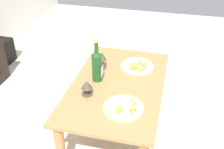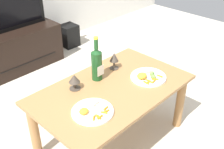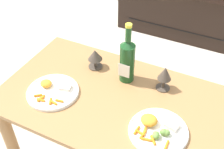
{
  "view_description": "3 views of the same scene",
  "coord_description": "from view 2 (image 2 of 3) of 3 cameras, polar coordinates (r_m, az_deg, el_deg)",
  "views": [
    {
      "loc": [
        -1.74,
        -0.39,
        1.71
      ],
      "look_at": [
        -0.02,
        0.04,
        0.6
      ],
      "focal_mm": 43.99,
      "sensor_mm": 36.0,
      "label": 1
    },
    {
      "loc": [
        -1.22,
        -1.17,
        1.65
      ],
      "look_at": [
        0.01,
        0.01,
        0.61
      ],
      "focal_mm": 44.71,
      "sensor_mm": 36.0,
      "label": 2
    },
    {
      "loc": [
        0.47,
        -0.95,
        1.57
      ],
      "look_at": [
        -0.04,
        0.08,
        0.59
      ],
      "focal_mm": 46.4,
      "sensor_mm": 36.0,
      "label": 3
    }
  ],
  "objects": [
    {
      "name": "dining_table",
      "position": [
        2.1,
        0.03,
        -4.81
      ],
      "size": [
        1.17,
        0.71,
        0.51
      ],
      "color": "#9E7042",
      "rests_on": "ground_plane"
    },
    {
      "name": "ground_plane",
      "position": [
        2.37,
        0.02,
        -12.98
      ],
      "size": [
        6.4,
        6.4,
        0.0
      ],
      "primitive_type": "plane",
      "color": "beige"
    },
    {
      "name": "dinner_plate_left",
      "position": [
        1.81,
        -4.07,
        -7.46
      ],
      "size": [
        0.28,
        0.28,
        0.05
      ],
      "color": "white",
      "rests_on": "dining_table"
    },
    {
      "name": "dinner_plate_right",
      "position": [
        2.16,
        7.36,
        -0.41
      ],
      "size": [
        0.28,
        0.28,
        0.06
      ],
      "color": "white",
      "rests_on": "dining_table"
    },
    {
      "name": "goblet_left",
      "position": [
        2.01,
        -7.71,
        -1.03
      ],
      "size": [
        0.08,
        0.08,
        0.12
      ],
      "color": "#473D33",
      "rests_on": "dining_table"
    },
    {
      "name": "tv_stand",
      "position": [
        3.38,
        -20.81,
        4.35
      ],
      "size": [
        1.22,
        0.49,
        0.46
      ],
      "color": "black",
      "rests_on": "ground_plane"
    },
    {
      "name": "goblet_right",
      "position": [
        2.24,
        0.44,
        3.38
      ],
      "size": [
        0.08,
        0.08,
        0.14
      ],
      "color": "#473D33",
      "rests_on": "dining_table"
    },
    {
      "name": "floor_speaker",
      "position": [
        3.84,
        -8.76,
        7.88
      ],
      "size": [
        0.22,
        0.22,
        0.3
      ],
      "primitive_type": "cube",
      "rotation": [
        0.0,
        0.0,
        -0.03
      ],
      "color": "black",
      "rests_on": "ground_plane"
    },
    {
      "name": "wine_bottle",
      "position": [
        2.08,
        -3.14,
        2.37
      ],
      "size": [
        0.08,
        0.08,
        0.35
      ],
      "color": "#19471E",
      "rests_on": "dining_table"
    }
  ]
}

